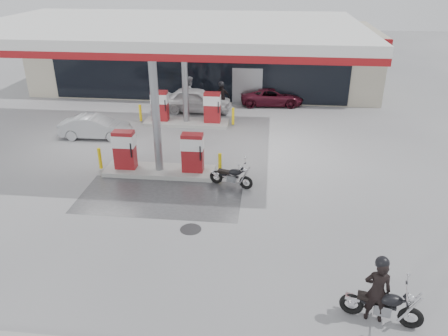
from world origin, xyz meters
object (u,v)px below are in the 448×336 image
object	(u,v)px
parked_motorcycle	(232,177)
hatchback_silver	(95,127)
parked_car_right	(272,96)
sedan_white	(196,100)
pump_island_near	(159,157)
biker_walking	(221,98)
biker_main	(377,291)
parked_car_left	(134,83)
pump_island_far	(186,111)
main_motorcycle	(383,306)
attendant	(190,93)

from	to	relation	value
parked_motorcycle	hatchback_silver	size ratio (longest dim) A/B	0.52
parked_car_right	parked_motorcycle	bearing A→B (deg)	167.87
parked_motorcycle	sedan_white	world-z (taller)	sedan_white
pump_island_near	sedan_white	world-z (taller)	pump_island_near
biker_walking	biker_main	bearing A→B (deg)	-88.68
parked_car_left	hatchback_silver	bearing A→B (deg)	171.15
pump_island_near	parked_motorcycle	xyz separation A→B (m)	(3.05, -0.84, -0.30)
pump_island_far	parked_car_left	size ratio (longest dim) A/B	1.32
main_motorcycle	sedan_white	bearing A→B (deg)	128.10
pump_island_far	parked_car_right	distance (m)	6.02
parked_motorcycle	sedan_white	bearing A→B (deg)	124.31
parked_car_right	sedan_white	bearing A→B (deg)	108.01
sedan_white	parked_car_left	world-z (taller)	sedan_white
sedan_white	attendant	xyz separation A→B (m)	(-0.44, 0.60, 0.26)
biker_main	parked_motorcycle	size ratio (longest dim) A/B	0.99
sedan_white	attendant	distance (m)	0.78
pump_island_far	main_motorcycle	xyz separation A→B (m)	(7.29, -13.44, -0.27)
hatchback_silver	parked_car_right	size ratio (longest dim) A/B	0.90
biker_main	sedan_white	world-z (taller)	biker_main
biker_main	attendant	size ratio (longest dim) A/B	0.91
biker_main	hatchback_silver	xyz separation A→B (m)	(-11.20, 11.00, -0.31)
attendant	biker_walking	bearing A→B (deg)	-107.50
sedan_white	attendant	size ratio (longest dim) A/B	2.14
sedan_white	pump_island_far	bearing A→B (deg)	178.33
pump_island_far	parked_car_right	world-z (taller)	pump_island_far
pump_island_near	main_motorcycle	xyz separation A→B (m)	(7.29, -7.44, -0.27)
parked_motorcycle	attendant	xyz separation A→B (m)	(-3.32, 9.64, 0.54)
parked_car_right	pump_island_near	bearing A→B (deg)	151.23
sedan_white	hatchback_silver	world-z (taller)	sedan_white
hatchback_silver	biker_walking	xyz separation A→B (m)	(5.72, 4.60, 0.30)
biker_main	hatchback_silver	size ratio (longest dim) A/B	0.51
main_motorcycle	parked_car_left	xyz separation A→B (m)	(-11.92, 19.44, 0.12)
pump_island_far	parked_motorcycle	bearing A→B (deg)	-65.94
pump_island_near	biker_walking	world-z (taller)	pump_island_near
parked_car_left	sedan_white	bearing A→B (deg)	-140.92
hatchback_silver	biker_walking	size ratio (longest dim) A/B	1.98
pump_island_far	attendant	world-z (taller)	attendant
main_motorcycle	hatchback_silver	bearing A→B (deg)	149.48
hatchback_silver	parked_car_right	world-z (taller)	hatchback_silver
sedan_white	parked_car_right	xyz separation A→B (m)	(4.33, 1.80, -0.17)
biker_main	hatchback_silver	distance (m)	15.70
sedan_white	biker_walking	xyz separation A→B (m)	(1.46, 0.00, 0.16)
main_motorcycle	biker_main	size ratio (longest dim) A/B	1.11
pump_island_far	hatchback_silver	size ratio (longest dim) A/B	1.52
pump_island_far	hatchback_silver	world-z (taller)	pump_island_far
pump_island_near	parked_motorcycle	size ratio (longest dim) A/B	2.94
pump_island_near	parked_car_left	world-z (taller)	pump_island_near
attendant	parked_car_right	bearing A→B (deg)	-75.85
pump_island_far	parked_car_left	world-z (taller)	pump_island_far
biker_main	sedan_white	size ratio (longest dim) A/B	0.42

